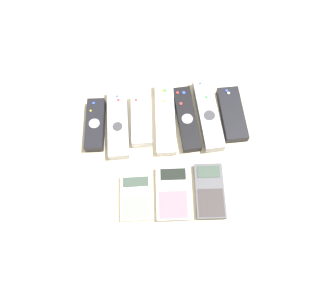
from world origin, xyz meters
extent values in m
plane|color=beige|center=(0.00, 0.00, 0.00)|extent=(3.00, 3.00, 0.00)
cube|color=black|center=(-0.19, 0.12, 0.01)|extent=(0.05, 0.15, 0.03)
cylinder|color=#99999E|center=(-0.19, 0.12, 0.03)|extent=(0.03, 0.03, 0.00)
cylinder|color=yellow|center=(-0.20, 0.16, 0.03)|extent=(0.01, 0.01, 0.00)
cylinder|color=blue|center=(-0.19, 0.18, 0.03)|extent=(0.01, 0.01, 0.00)
cube|color=#B7B7BC|center=(-0.13, 0.12, 0.01)|extent=(0.05, 0.21, 0.02)
cylinder|color=#38383D|center=(-0.13, 0.11, 0.02)|extent=(0.03, 0.03, 0.00)
cylinder|color=red|center=(-0.12, 0.19, 0.03)|extent=(0.01, 0.01, 0.00)
cylinder|color=blue|center=(-0.13, 0.20, 0.03)|extent=(0.01, 0.01, 0.00)
cube|color=silver|center=(-0.07, 0.13, 0.01)|extent=(0.06, 0.16, 0.03)
cylinder|color=silver|center=(-0.06, 0.13, 0.03)|extent=(0.02, 0.02, 0.00)
cylinder|color=silver|center=(-0.06, 0.17, 0.03)|extent=(0.01, 0.01, 0.00)
cylinder|color=red|center=(-0.08, 0.18, 0.03)|extent=(0.01, 0.01, 0.00)
cube|color=silver|center=(0.00, 0.13, 0.01)|extent=(0.06, 0.22, 0.02)
cylinder|color=orange|center=(0.00, 0.18, 0.02)|extent=(0.01, 0.01, 0.00)
cylinder|color=yellow|center=(0.00, 0.21, 0.02)|extent=(0.01, 0.01, 0.00)
cylinder|color=green|center=(0.01, 0.21, 0.02)|extent=(0.01, 0.01, 0.00)
cylinder|color=silver|center=(0.00, 0.19, 0.02)|extent=(0.01, 0.01, 0.00)
cube|color=black|center=(0.06, 0.12, 0.01)|extent=(0.06, 0.20, 0.02)
cylinder|color=#99999E|center=(0.06, 0.11, 0.02)|extent=(0.03, 0.03, 0.00)
cylinder|color=blue|center=(0.06, 0.20, 0.02)|extent=(0.01, 0.01, 0.00)
cylinder|color=red|center=(0.04, 0.20, 0.02)|extent=(0.01, 0.01, 0.00)
cylinder|color=red|center=(0.05, 0.16, 0.02)|extent=(0.01, 0.01, 0.00)
cube|color=#B7B7BC|center=(0.12, 0.13, 0.01)|extent=(0.06, 0.22, 0.03)
cylinder|color=#38383D|center=(0.12, 0.12, 0.03)|extent=(0.03, 0.03, 0.00)
cylinder|color=green|center=(0.12, 0.17, 0.03)|extent=(0.01, 0.01, 0.00)
cylinder|color=blue|center=(0.11, 0.22, 0.03)|extent=(0.01, 0.01, 0.00)
cube|color=black|center=(0.18, 0.13, 0.01)|extent=(0.06, 0.16, 0.02)
cylinder|color=blue|center=(0.18, 0.19, 0.03)|extent=(0.01, 0.01, 0.00)
cylinder|color=silver|center=(0.18, 0.19, 0.03)|extent=(0.01, 0.01, 0.00)
cube|color=beige|center=(-0.09, -0.09, 0.01)|extent=(0.08, 0.12, 0.01)
cube|color=#38473D|center=(-0.09, -0.05, 0.01)|extent=(0.06, 0.03, 0.00)
cube|color=gray|center=(-0.09, -0.11, 0.01)|extent=(0.07, 0.06, 0.00)
cube|color=#B2B2B7|center=(0.00, -0.08, 0.01)|extent=(0.09, 0.14, 0.02)
cube|color=black|center=(0.01, -0.04, 0.02)|extent=(0.06, 0.03, 0.00)
cube|color=slate|center=(0.00, -0.11, 0.02)|extent=(0.07, 0.07, 0.00)
cube|color=#4C4C51|center=(0.09, -0.08, 0.01)|extent=(0.08, 0.14, 0.02)
cube|color=#38473D|center=(0.10, -0.04, 0.02)|extent=(0.06, 0.03, 0.00)
cube|color=#363030|center=(0.09, -0.12, 0.02)|extent=(0.07, 0.07, 0.00)
camera|label=1|loc=(-0.03, -0.31, 0.79)|focal=35.00mm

